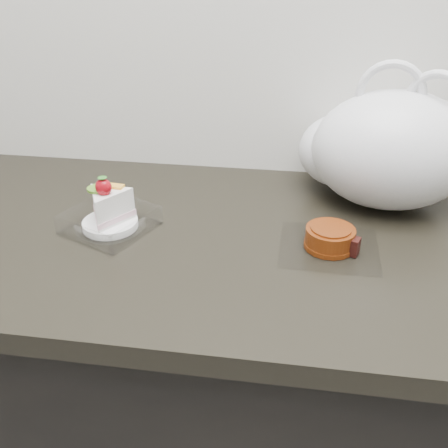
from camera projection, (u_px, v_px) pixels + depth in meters
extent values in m
cube|color=black|center=(276.00, 412.00, 1.15)|extent=(2.00, 0.60, 0.86)
cube|color=black|center=(289.00, 247.00, 0.93)|extent=(2.04, 0.64, 0.04)
cube|color=white|center=(111.00, 228.00, 0.94)|extent=(0.19, 0.19, 0.00)
cylinder|color=white|center=(110.00, 224.00, 0.94)|extent=(0.10, 0.10, 0.01)
ellipsoid|color=#B60C1C|center=(104.00, 187.00, 0.89)|extent=(0.03, 0.03, 0.03)
cone|color=#2D7223|center=(103.00, 179.00, 0.88)|extent=(0.02, 0.02, 0.01)
cylinder|color=#649B2D|center=(97.00, 189.00, 0.91)|extent=(0.04, 0.04, 0.00)
cube|color=#FFB030|center=(111.00, 186.00, 0.92)|extent=(0.05, 0.02, 0.00)
cube|color=white|center=(329.00, 247.00, 0.89)|extent=(0.18, 0.17, 0.00)
cylinder|color=maroon|center=(330.00, 238.00, 0.88)|extent=(0.10, 0.10, 0.04)
cylinder|color=maroon|center=(329.00, 245.00, 0.88)|extent=(0.10, 0.10, 0.01)
cylinder|color=maroon|center=(331.00, 228.00, 0.87)|extent=(0.08, 0.08, 0.00)
cube|color=black|center=(352.00, 246.00, 0.86)|extent=(0.03, 0.03, 0.03)
ellipsoid|color=white|center=(392.00, 151.00, 0.98)|extent=(0.38, 0.33, 0.23)
ellipsoid|color=white|center=(343.00, 151.00, 1.05)|extent=(0.23, 0.21, 0.15)
torus|color=white|center=(391.00, 95.00, 0.94)|extent=(0.13, 0.04, 0.13)
torus|color=white|center=(436.00, 103.00, 0.90)|extent=(0.11, 0.08, 0.12)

